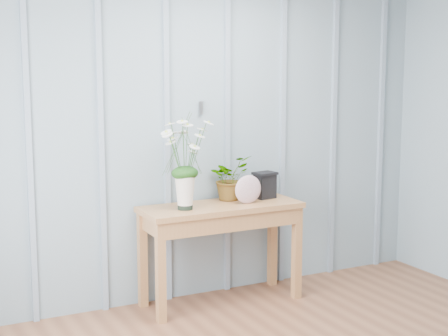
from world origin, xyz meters
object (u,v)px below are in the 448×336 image
daisy_vase (185,150)px  sideboard (221,220)px  carved_box (265,185)px  felt_disc_vessel (248,189)px

daisy_vase → sideboard: bearing=6.7°
daisy_vase → carved_box: size_ratio=3.32×
daisy_vase → felt_disc_vessel: 0.59m
felt_disc_vessel → sideboard: bearing=165.8°
sideboard → daisy_vase: daisy_vase is taller
sideboard → carved_box: carved_box is taller
sideboard → daisy_vase: size_ratio=1.77×
daisy_vase → carved_box: bearing=7.4°
felt_disc_vessel → carved_box: (0.21, 0.11, -0.00)m
daisy_vase → felt_disc_vessel: size_ratio=3.17×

